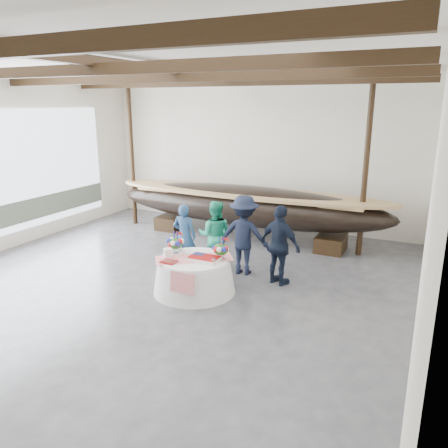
% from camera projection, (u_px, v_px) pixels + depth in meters
% --- Properties ---
extents(floor, '(10.00, 12.00, 0.01)m').
position_uv_depth(floor, '(144.00, 295.00, 8.82)').
color(floor, '#3D3D42').
rests_on(floor, ground).
extents(wall_back, '(10.00, 0.02, 4.50)m').
position_uv_depth(wall_back, '(256.00, 153.00, 13.43)').
color(wall_back, silver).
rests_on(wall_back, ground).
extents(wall_right, '(0.02, 12.00, 4.50)m').
position_uv_depth(wall_right, '(429.00, 213.00, 6.13)').
color(wall_right, silver).
rests_on(wall_right, ground).
extents(ceiling, '(10.00, 12.00, 0.01)m').
position_uv_depth(ceiling, '(132.00, 58.00, 7.62)').
color(ceiling, white).
rests_on(ceiling, wall_back).
extents(pavilion_structure, '(9.80, 11.76, 4.50)m').
position_uv_depth(pavilion_structure, '(158.00, 89.00, 8.42)').
color(pavilion_structure, black).
rests_on(pavilion_structure, ground).
extents(open_bay, '(0.03, 7.00, 3.20)m').
position_uv_depth(open_bay, '(6.00, 180.00, 11.27)').
color(open_bay, silver).
rests_on(open_bay, ground).
extents(longboat_display, '(8.16, 1.63, 1.53)m').
position_uv_depth(longboat_display, '(245.00, 205.00, 12.24)').
color(longboat_display, black).
rests_on(longboat_display, ground).
extents(banquet_table, '(1.67, 1.67, 0.72)m').
position_uv_depth(banquet_table, '(194.00, 275.00, 8.90)').
color(banquet_table, silver).
rests_on(banquet_table, ground).
extents(tabletop_items, '(1.57, 1.36, 0.40)m').
position_uv_depth(tabletop_items, '(195.00, 250.00, 8.87)').
color(tabletop_items, red).
rests_on(tabletop_items, banquet_table).
extents(guest_woman_blue, '(0.60, 0.44, 1.51)m').
position_uv_depth(guest_woman_blue, '(184.00, 235.00, 10.21)').
color(guest_woman_blue, navy).
rests_on(guest_woman_blue, ground).
extents(guest_woman_teal, '(0.92, 0.80, 1.61)m').
position_uv_depth(guest_woman_teal, '(215.00, 235.00, 10.07)').
color(guest_woman_teal, '#1E9E77').
rests_on(guest_woman_teal, ground).
extents(guest_man_left, '(1.24, 0.81, 1.80)m').
position_uv_depth(guest_man_left, '(244.00, 235.00, 9.74)').
color(guest_man_left, black).
rests_on(guest_man_left, ground).
extents(guest_man_right, '(1.09, 0.75, 1.72)m').
position_uv_depth(guest_man_right, '(280.00, 245.00, 9.15)').
color(guest_man_right, black).
rests_on(guest_man_right, ground).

